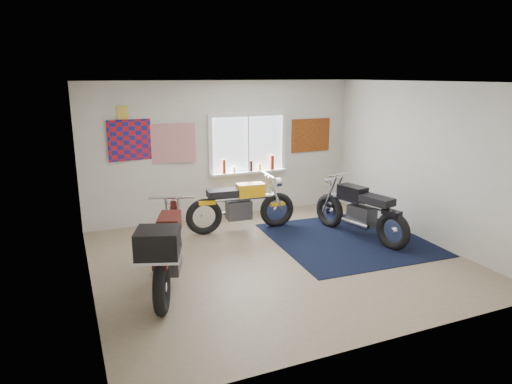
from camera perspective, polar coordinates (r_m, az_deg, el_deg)
name	(u,v)px	position (r m, az deg, el deg)	size (l,w,h in m)	color
ground	(278,259)	(7.23, 2.72, -8.37)	(5.50, 5.50, 0.00)	#9E896B
room_shell	(279,156)	(6.76, 2.88, 4.55)	(5.50, 5.50, 5.50)	white
navy_rug	(348,239)	(8.19, 11.39, -5.81)	(2.50, 2.60, 0.01)	black
window_assembly	(248,148)	(9.23, -1.02, 5.53)	(1.66, 0.17, 1.26)	white
oil_bottles	(253,165)	(9.26, -0.35, 3.43)	(1.13, 0.09, 0.30)	maroon
flag_display	(122,112)	(8.56, -16.37, 9.52)	(1.60, 0.10, 1.17)	red
triumph_poster	(311,135)	(9.85, 6.85, 7.05)	(0.90, 0.03, 0.70)	#A54C14
yellow_triumph	(241,207)	(8.36, -1.91, -1.82)	(2.07, 0.62, 1.04)	black
black_chrome_bike	(360,212)	(8.20, 12.85, -2.45)	(0.76, 2.05, 1.07)	black
maroon_tourer	(167,251)	(6.09, -11.08, -7.19)	(1.09, 2.16, 1.12)	black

